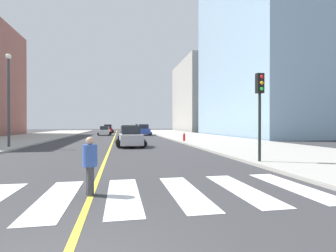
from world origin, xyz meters
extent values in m
cube|color=#9E9B93|center=(12.20, 20.00, 0.07)|extent=(10.00, 120.00, 0.15)
cube|color=silver|center=(-0.90, 4.00, 0.01)|extent=(0.90, 4.00, 0.01)
cube|color=silver|center=(0.90, 4.00, 0.01)|extent=(0.90, 4.00, 0.01)
cube|color=silver|center=(2.70, 4.00, 0.01)|extent=(0.90, 4.00, 0.01)
cube|color=silver|center=(4.50, 4.00, 0.01)|extent=(0.90, 4.00, 0.01)
cube|color=silver|center=(6.30, 4.00, 0.01)|extent=(0.90, 4.00, 0.01)
cube|color=yellow|center=(0.00, 40.00, 0.01)|extent=(0.16, 80.00, 0.01)
cube|color=#9E9B93|center=(27.29, 69.35, 10.07)|extent=(18.00, 24.00, 20.15)
cube|color=gold|center=(4.97, 52.58, 0.73)|extent=(2.15, 4.52, 0.96)
cube|color=#1E2328|center=(4.98, 52.84, 1.59)|extent=(1.77, 2.28, 0.81)
cylinder|color=black|center=(3.90, 51.23, 0.36)|extent=(0.73, 0.26, 0.72)
cylinder|color=black|center=(5.96, 51.16, 0.36)|extent=(0.73, 0.26, 0.72)
cylinder|color=black|center=(3.98, 53.99, 0.36)|extent=(0.73, 0.26, 0.72)
cylinder|color=black|center=(6.04, 53.93, 0.36)|extent=(0.73, 0.26, 0.72)
cube|color=red|center=(-1.90, 58.75, 0.72)|extent=(2.08, 4.42, 0.94)
cube|color=#1E2328|center=(-1.89, 58.49, 1.56)|extent=(1.72, 2.23, 0.79)
cylinder|color=black|center=(-0.92, 60.13, 0.35)|extent=(0.71, 0.25, 0.71)
cylinder|color=black|center=(-2.94, 60.08, 0.35)|extent=(0.71, 0.25, 0.71)
cylinder|color=black|center=(-0.85, 57.41, 0.35)|extent=(0.71, 0.25, 0.71)
cylinder|color=black|center=(-2.87, 57.37, 0.35)|extent=(0.71, 0.25, 0.71)
cube|color=#2D479E|center=(5.05, 43.37, 0.74)|extent=(2.10, 4.52, 0.96)
cube|color=#1E2328|center=(5.05, 43.64, 1.60)|extent=(1.75, 2.27, 0.81)
cylinder|color=black|center=(4.04, 41.96, 0.36)|extent=(0.73, 0.25, 0.73)
cylinder|color=black|center=(6.11, 42.00, 0.36)|extent=(0.73, 0.25, 0.73)
cylinder|color=black|center=(3.99, 44.75, 0.36)|extent=(0.73, 0.25, 0.73)
cylinder|color=black|center=(6.07, 44.78, 0.36)|extent=(0.73, 0.25, 0.73)
cube|color=slate|center=(1.92, 30.17, 0.70)|extent=(2.09, 4.32, 0.91)
cube|color=#1E2328|center=(1.93, 30.42, 1.52)|extent=(1.70, 2.19, 0.77)
cylinder|color=black|center=(0.89, 28.89, 0.34)|extent=(0.70, 0.25, 0.69)
cylinder|color=black|center=(2.85, 28.82, 0.34)|extent=(0.70, 0.25, 0.69)
cylinder|color=black|center=(0.99, 31.53, 0.34)|extent=(0.70, 0.25, 0.69)
cylinder|color=black|center=(2.95, 31.45, 0.34)|extent=(0.70, 0.25, 0.69)
cube|color=#B7B7BC|center=(1.76, 19.70, 0.68)|extent=(2.02, 4.23, 0.90)
cube|color=#1E2328|center=(1.75, 19.95, 1.49)|extent=(1.66, 2.14, 0.76)
cylinder|color=black|center=(0.83, 18.38, 0.34)|extent=(0.68, 0.24, 0.68)
cylinder|color=black|center=(2.76, 18.44, 0.34)|extent=(0.68, 0.24, 0.68)
cylinder|color=black|center=(0.75, 20.97, 0.34)|extent=(0.68, 0.24, 0.68)
cylinder|color=black|center=(2.68, 21.03, 0.34)|extent=(0.68, 0.24, 0.68)
cube|color=silver|center=(-1.84, 44.16, 0.62)|extent=(1.80, 3.80, 0.81)
cube|color=#1E2328|center=(-1.85, 43.94, 1.34)|extent=(1.48, 1.92, 0.68)
cylinder|color=black|center=(-0.94, 45.30, 0.30)|extent=(0.61, 0.21, 0.61)
cylinder|color=black|center=(-2.68, 45.35, 0.30)|extent=(0.61, 0.21, 0.61)
cylinder|color=black|center=(-1.00, 42.97, 0.30)|extent=(0.61, 0.21, 0.61)
cylinder|color=black|center=(-2.74, 43.02, 0.30)|extent=(0.61, 0.21, 0.61)
cylinder|color=black|center=(7.73, 8.44, 1.86)|extent=(0.14, 0.14, 3.43)
cube|color=black|center=(7.73, 8.44, 4.08)|extent=(0.36, 0.28, 1.00)
sphere|color=red|center=(7.73, 8.26, 4.38)|extent=(0.18, 0.18, 0.18)
sphere|color=orange|center=(7.73, 8.26, 4.08)|extent=(0.18, 0.18, 0.18)
sphere|color=green|center=(7.73, 8.26, 3.78)|extent=(0.18, 0.18, 0.18)
cylinder|color=#38383D|center=(-0.01, 4.07, 0.41)|extent=(0.19, 0.19, 0.82)
cylinder|color=#38383D|center=(-0.06, 4.23, 0.41)|extent=(0.19, 0.19, 0.82)
cylinder|color=#335199|center=(-0.03, 4.15, 1.13)|extent=(0.41, 0.41, 0.62)
sphere|color=tan|center=(-0.03, 4.15, 1.55)|extent=(0.22, 0.22, 0.22)
cylinder|color=red|center=(7.81, 24.17, 0.50)|extent=(0.26, 0.26, 0.70)
sphere|color=red|center=(7.81, 24.17, 0.93)|extent=(0.22, 0.22, 0.22)
cylinder|color=#38383D|center=(-8.29, 20.09, 3.83)|extent=(0.20, 0.20, 7.37)
sphere|color=silver|center=(-8.29, 20.09, 7.67)|extent=(0.44, 0.44, 0.44)
camera|label=1|loc=(0.80, -3.43, 2.02)|focal=27.52mm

